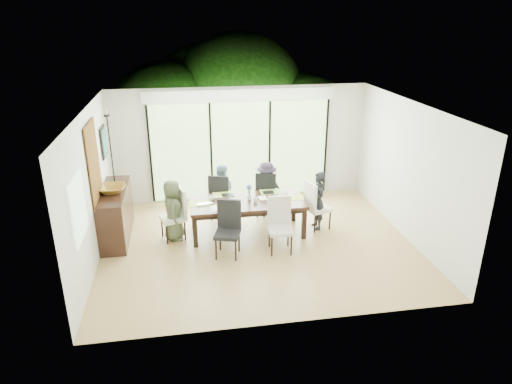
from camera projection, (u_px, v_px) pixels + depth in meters
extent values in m
cube|color=olive|center=(258.00, 244.00, 9.00)|extent=(6.00, 5.00, 0.01)
cube|color=white|center=(258.00, 107.00, 8.01)|extent=(6.00, 5.00, 0.01)
cube|color=beige|center=(240.00, 144.00, 10.81)|extent=(6.00, 0.02, 2.70)
cube|color=beige|center=(289.00, 241.00, 6.20)|extent=(6.00, 0.02, 2.70)
cube|color=white|center=(90.00, 189.00, 8.04)|extent=(0.02, 5.00, 2.70)
cube|color=silver|center=(409.00, 171.00, 8.96)|extent=(0.02, 5.00, 2.70)
cube|color=#598C3F|center=(241.00, 150.00, 10.82)|extent=(4.20, 0.02, 2.30)
cube|color=white|center=(240.00, 95.00, 10.34)|extent=(4.40, 0.06, 0.28)
cube|color=black|center=(150.00, 155.00, 10.49)|extent=(0.05, 0.04, 2.30)
cube|color=black|center=(211.00, 152.00, 10.71)|extent=(0.05, 0.04, 2.30)
cube|color=black|center=(270.00, 149.00, 10.92)|extent=(0.05, 0.04, 2.30)
cube|color=black|center=(326.00, 146.00, 11.14)|extent=(0.05, 0.04, 2.30)
cube|color=#8CAD7F|center=(78.00, 208.00, 6.89)|extent=(0.02, 0.90, 1.00)
cube|color=brown|center=(237.00, 186.00, 12.14)|extent=(6.00, 1.80, 0.10)
cube|color=brown|center=(233.00, 156.00, 12.65)|extent=(6.00, 0.08, 0.06)
sphere|color=#14380F|center=(165.00, 119.00, 12.96)|extent=(3.20, 3.20, 3.20)
sphere|color=#14380F|center=(239.00, 100.00, 13.72)|extent=(4.00, 4.00, 4.00)
sphere|color=#14380F|center=(303.00, 121.00, 13.46)|extent=(2.80, 2.80, 2.80)
sphere|color=#14380F|center=(204.00, 103.00, 14.27)|extent=(3.60, 3.60, 3.60)
cube|color=black|center=(247.00, 202.00, 9.19)|extent=(2.31, 1.06, 0.06)
cube|color=black|center=(247.00, 206.00, 9.22)|extent=(2.12, 0.87, 0.10)
cube|color=black|center=(195.00, 231.00, 8.76)|extent=(0.09, 0.09, 0.66)
cube|color=black|center=(304.00, 223.00, 9.09)|extent=(0.09, 0.09, 0.66)
cube|color=black|center=(193.00, 213.00, 9.55)|extent=(0.09, 0.09, 0.66)
cube|color=black|center=(294.00, 207.00, 9.88)|extent=(0.09, 0.09, 0.66)
imported|color=#485237|center=(173.00, 210.00, 8.99)|extent=(0.38, 0.59, 1.24)
imported|color=black|center=(318.00, 201.00, 9.44)|extent=(0.39, 0.59, 1.24)
imported|color=#7C9EB3|center=(221.00, 192.00, 9.91)|extent=(0.65, 0.49, 1.24)
imported|color=#251E2D|center=(266.00, 189.00, 10.06)|extent=(0.63, 0.46, 1.24)
cube|color=#99B942|center=(200.00, 204.00, 9.03)|extent=(0.42, 0.31, 0.01)
cube|color=#9FB641|center=(293.00, 198.00, 9.32)|extent=(0.42, 0.31, 0.01)
cube|color=#9DBF44|center=(223.00, 195.00, 9.47)|extent=(0.42, 0.31, 0.01)
cube|color=#71A039|center=(270.00, 192.00, 9.63)|extent=(0.42, 0.31, 0.01)
cube|color=white|center=(221.00, 208.00, 8.82)|extent=(0.42, 0.31, 0.01)
cube|color=black|center=(228.00, 195.00, 9.44)|extent=(0.25, 0.17, 0.01)
cube|color=black|center=(268.00, 192.00, 9.57)|extent=(0.23, 0.16, 0.01)
cube|color=white|center=(282.00, 199.00, 9.24)|extent=(0.29, 0.21, 0.00)
cube|color=white|center=(221.00, 208.00, 8.81)|extent=(0.25, 0.25, 0.02)
cube|color=orange|center=(221.00, 207.00, 8.81)|extent=(0.19, 0.19, 0.01)
cylinder|color=silver|center=(249.00, 197.00, 9.21)|extent=(0.08, 0.08, 0.12)
cylinder|color=#337226|center=(249.00, 192.00, 9.17)|extent=(0.04, 0.04, 0.15)
sphere|color=#4A4AB9|center=(249.00, 187.00, 9.13)|extent=(0.11, 0.11, 0.11)
imported|color=silver|center=(205.00, 205.00, 8.95)|extent=(0.35, 0.26, 0.03)
imported|color=white|center=(212.00, 198.00, 9.19)|extent=(0.15, 0.15, 0.09)
imported|color=white|center=(255.00, 200.00, 9.09)|extent=(0.14, 0.14, 0.09)
imported|color=white|center=(285.00, 194.00, 9.38)|extent=(0.13, 0.13, 0.09)
imported|color=white|center=(259.00, 199.00, 9.26)|extent=(0.18, 0.23, 0.02)
cube|color=black|center=(116.00, 214.00, 9.13)|extent=(0.50, 1.78, 1.00)
imported|color=brown|center=(112.00, 189.00, 8.83)|extent=(0.53, 0.53, 0.13)
cylinder|color=black|center=(115.00, 183.00, 9.26)|extent=(0.11, 0.11, 0.04)
cylinder|color=black|center=(111.00, 150.00, 9.00)|extent=(0.03, 0.03, 1.39)
cylinder|color=black|center=(107.00, 116.00, 8.75)|extent=(0.11, 0.11, 0.03)
cylinder|color=silver|center=(106.00, 112.00, 8.72)|extent=(0.04, 0.04, 0.11)
cube|color=brown|center=(94.00, 163.00, 8.29)|extent=(0.02, 1.00, 1.50)
cube|color=black|center=(104.00, 142.00, 9.46)|extent=(0.03, 0.55, 0.65)
cube|color=#1A5451|center=(105.00, 142.00, 9.46)|extent=(0.01, 0.45, 0.55)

